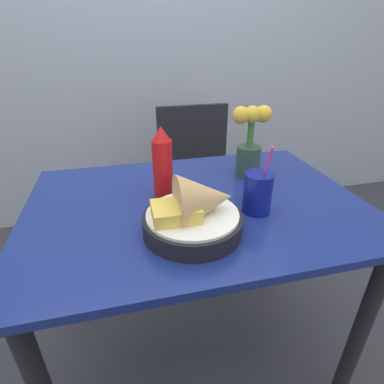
% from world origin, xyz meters
% --- Properties ---
extents(ground_plane, '(12.00, 12.00, 0.00)m').
position_xyz_m(ground_plane, '(0.00, 0.00, 0.00)').
color(ground_plane, '#38383D').
extents(wall_window, '(7.00, 0.06, 2.60)m').
position_xyz_m(wall_window, '(0.00, 1.27, 1.30)').
color(wall_window, '#9EA8B7').
rests_on(wall_window, ground_plane).
extents(dining_table, '(1.05, 0.73, 0.75)m').
position_xyz_m(dining_table, '(0.00, 0.00, 0.63)').
color(dining_table, navy).
rests_on(dining_table, ground_plane).
extents(chair_far_window, '(0.40, 0.40, 0.88)m').
position_xyz_m(chair_far_window, '(0.19, 0.72, 0.52)').
color(chair_far_window, black).
rests_on(chair_far_window, ground_plane).
extents(food_basket, '(0.26, 0.26, 0.17)m').
position_xyz_m(food_basket, '(-0.04, -0.16, 0.81)').
color(food_basket, black).
rests_on(food_basket, dining_table).
extents(ketchup_bottle, '(0.06, 0.06, 0.23)m').
position_xyz_m(ketchup_bottle, '(-0.09, 0.07, 0.86)').
color(ketchup_bottle, red).
rests_on(ketchup_bottle, dining_table).
extents(drink_cup, '(0.08, 0.08, 0.21)m').
position_xyz_m(drink_cup, '(0.16, -0.10, 0.81)').
color(drink_cup, navy).
rests_on(drink_cup, dining_table).
extents(flower_vase, '(0.14, 0.09, 0.26)m').
position_xyz_m(flower_vase, '(0.23, 0.15, 0.88)').
color(flower_vase, '#2D4738').
rests_on(flower_vase, dining_table).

